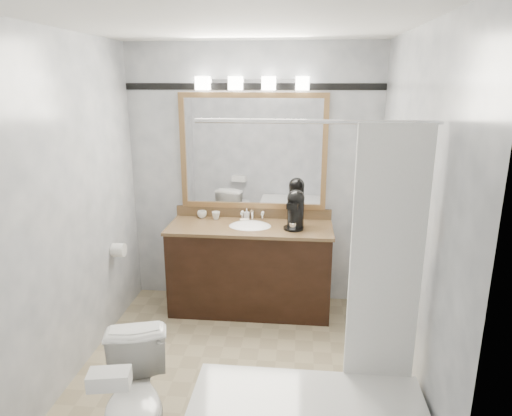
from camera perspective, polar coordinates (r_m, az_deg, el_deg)
The scene contains 13 objects.
room at distance 3.17m, azimuth -2.85°, elevation -1.03°, with size 2.42×2.62×2.52m.
vanity at distance 4.39m, azimuth -0.73°, elevation -7.29°, with size 1.53×0.58×0.97m.
mirror at distance 4.35m, azimuth -0.39°, elevation 7.02°, with size 1.40×0.04×1.10m.
vanity_light_bar at distance 4.25m, azimuth -0.48°, elevation 15.38°, with size 1.02×0.14×0.12m.
accent_stripe at distance 4.31m, azimuth -0.38°, elevation 14.94°, with size 2.40×0.01×0.06m, color black.
tp_roll at distance 4.26m, azimuth -16.80°, elevation -5.04°, with size 0.12×0.12×0.11m, color white.
toilet at distance 2.99m, azimuth -14.79°, elevation -22.49°, with size 0.38×0.67×0.68m, color white.
tissue_box at distance 2.54m, azimuth -17.86°, elevation -19.67°, with size 0.21×0.11×0.08m, color white.
coffee_maker at distance 4.16m, azimuth 4.95°, elevation -0.06°, with size 0.19×0.23×0.35m.
cup_left at distance 4.51m, azimuth -6.76°, elevation -0.79°, with size 0.09×0.09×0.07m, color white.
cup_right at distance 4.46m, azimuth -5.03°, elevation -0.93°, with size 0.08×0.08×0.07m, color white.
soap_bottle_a at distance 4.43m, azimuth -1.17°, elevation -0.76°, with size 0.05×0.05×0.11m, color white.
soap_bar at distance 4.36m, azimuth -1.45°, elevation -1.56°, with size 0.08×0.05×0.03m, color beige.
Camera 1 is at (0.46, -3.00, 2.17)m, focal length 32.00 mm.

